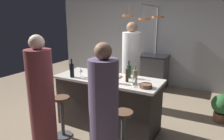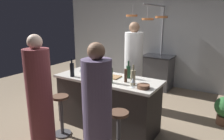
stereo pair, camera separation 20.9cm
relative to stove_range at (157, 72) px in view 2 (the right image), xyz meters
The scene contains 21 objects.
ground_plane 2.49m from the stove_range, 90.00° to the right, with size 9.00×9.00×0.00m, color gray.
back_wall 0.94m from the stove_range, 90.00° to the left, with size 6.40×0.16×2.60m, color #B2B7BC.
kitchen_island 2.45m from the stove_range, 90.00° to the right, with size 1.80×0.72×0.90m.
stove_range is the anchor object (origin of this frame).
chef 1.46m from the stove_range, 91.20° to the right, with size 0.38×0.38×1.79m.
bar_stool_left 3.11m from the stove_range, 98.97° to the right, with size 0.28×0.28×0.68m.
guest_left 3.51m from the stove_range, 97.85° to the right, with size 0.35×0.35×1.67m.
bar_stool_right 3.13m from the stove_range, 79.15° to the right, with size 0.28×0.28×0.68m.
guest_right 3.51m from the stove_range, 81.46° to the right, with size 0.34×0.34×1.63m.
overhead_pot_rack 1.36m from the stove_range, 87.85° to the right, with size 0.90×1.40×2.17m.
cutting_board 2.43m from the stove_range, 89.32° to the right, with size 0.32×0.22×0.02m, color #997047.
pepper_mill 2.59m from the stove_range, 81.45° to the right, with size 0.05×0.05×0.21m, color #382319.
wine_bottle_dark 2.82m from the stove_range, 101.41° to the right, with size 0.07×0.07×0.31m.
wine_bottle_green 2.37m from the stove_range, 82.30° to the right, with size 0.07×0.07×0.29m.
wine_bottle_white 2.69m from the stove_range, 78.20° to the right, with size 0.07×0.07×0.31m.
wine_bottle_red 2.72m from the stove_range, 85.90° to the right, with size 0.07×0.07×0.32m.
wine_glass_near_right_guest 2.52m from the stove_range, 98.83° to the right, with size 0.07×0.07×0.15m.
wine_glass_by_chef 2.70m from the stove_range, 99.43° to the right, with size 0.07×0.07×0.15m.
wine_glass_near_left_guest 2.80m from the stove_range, 77.63° to the right, with size 0.07×0.07×0.15m.
mixing_bowl_ceramic 2.36m from the stove_range, 96.51° to the right, with size 0.19×0.19×0.07m, color silver.
mixing_bowl_wooden 2.77m from the stove_range, 74.43° to the right, with size 0.18×0.18×0.06m, color brown.
Camera 2 is at (1.84, -2.79, 1.89)m, focal length 33.32 mm.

